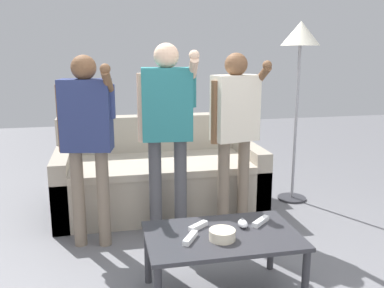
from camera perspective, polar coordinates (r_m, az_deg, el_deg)
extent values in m
plane|color=slate|center=(2.88, 1.61, -17.86)|extent=(12.00, 12.00, 0.00)
cube|color=#9E9384|center=(3.96, -4.42, -5.81)|extent=(1.86, 0.91, 0.42)
cube|color=#AA9F8F|center=(3.82, -4.34, -2.73)|extent=(1.58, 0.79, 0.06)
cube|color=#9E9384|center=(4.20, -5.19, 1.14)|extent=(1.86, 0.18, 0.41)
cube|color=#9E9384|center=(3.92, -17.05, -5.25)|extent=(0.14, 0.91, 0.59)
cube|color=#9E9384|center=(4.13, 7.50, -3.89)|extent=(0.14, 0.91, 0.59)
cube|color=#2D2D33|center=(2.53, 4.15, -12.36)|extent=(0.90, 0.56, 0.03)
cylinder|color=#2D2D33|center=(2.56, 15.17, -17.62)|extent=(0.04, 0.04, 0.38)
cylinder|color=#2D2D33|center=(2.77, -6.03, -14.78)|extent=(0.04, 0.04, 0.38)
cylinder|color=#2D2D33|center=(2.96, 10.70, -13.04)|extent=(0.04, 0.04, 0.38)
cylinder|color=beige|center=(2.44, 4.14, -12.21)|extent=(0.15, 0.15, 0.06)
ellipsoid|color=white|center=(2.61, 6.92, -10.70)|extent=(0.06, 0.09, 0.05)
cylinder|color=#4C4C51|center=(2.61, 6.85, -10.06)|extent=(0.02, 0.02, 0.01)
cylinder|color=#2D2D33|center=(4.36, 13.41, -7.17)|extent=(0.28, 0.28, 0.02)
cylinder|color=gray|center=(4.16, 13.94, 2.61)|extent=(0.03, 0.03, 1.48)
cone|color=silver|center=(4.11, 14.59, 14.38)|extent=(0.36, 0.36, 0.22)
cylinder|color=#756656|center=(3.28, -15.20, -7.17)|extent=(0.09, 0.09, 0.75)
cylinder|color=#756656|center=(3.24, -11.96, -7.24)|extent=(0.09, 0.09, 0.75)
cube|color=navy|center=(3.11, -14.20, 3.82)|extent=(0.38, 0.25, 0.51)
sphere|color=brown|center=(3.08, -14.54, 10.04)|extent=(0.18, 0.18, 0.18)
cylinder|color=brown|center=(3.16, -17.33, 3.33)|extent=(0.07, 0.07, 0.49)
cylinder|color=navy|center=(3.06, -11.03, 5.70)|extent=(0.07, 0.07, 0.24)
cylinder|color=brown|center=(2.97, -11.40, 8.25)|extent=(0.10, 0.23, 0.20)
sphere|color=brown|center=(2.89, -11.74, 9.99)|extent=(0.07, 0.07, 0.07)
cylinder|color=#47474C|center=(3.32, -5.00, -6.14)|extent=(0.10, 0.10, 0.79)
cylinder|color=#47474C|center=(3.33, -1.57, -6.03)|extent=(0.10, 0.10, 0.79)
cube|color=#28757A|center=(3.17, -3.43, 5.43)|extent=(0.39, 0.23, 0.54)
sphere|color=beige|center=(3.15, -3.52, 11.89)|extent=(0.19, 0.19, 0.19)
cylinder|color=beige|center=(3.17, -6.84, 4.90)|extent=(0.07, 0.07, 0.52)
cylinder|color=#28757A|center=(3.18, -0.04, 7.35)|extent=(0.07, 0.07, 0.26)
cylinder|color=beige|center=(3.09, 0.13, 10.07)|extent=(0.08, 0.25, 0.20)
sphere|color=beige|center=(3.01, 0.31, 11.97)|extent=(0.08, 0.08, 0.08)
cylinder|color=#756656|center=(3.44, 4.30, -5.78)|extent=(0.09, 0.09, 0.75)
cylinder|color=#756656|center=(3.53, 6.97, -5.34)|extent=(0.09, 0.09, 0.75)
cube|color=beige|center=(3.34, 5.89, 4.88)|extent=(0.39, 0.27, 0.52)
sphere|color=brown|center=(3.31, 6.03, 10.72)|extent=(0.18, 0.18, 0.18)
cylinder|color=brown|center=(3.25, 3.17, 4.30)|extent=(0.07, 0.07, 0.49)
cylinder|color=beige|center=(3.42, 8.51, 6.67)|extent=(0.07, 0.07, 0.25)
cylinder|color=brown|center=(3.35, 9.35, 8.97)|extent=(0.11, 0.23, 0.20)
sphere|color=brown|center=(3.28, 10.20, 10.52)|extent=(0.07, 0.07, 0.07)
cube|color=white|center=(2.58, 0.85, -11.12)|extent=(0.14, 0.12, 0.03)
cylinder|color=silver|center=(2.59, 1.22, -10.59)|extent=(0.01, 0.01, 0.00)
cube|color=silver|center=(2.54, 0.22, -11.07)|extent=(0.02, 0.02, 0.00)
cube|color=white|center=(2.68, 9.33, -10.36)|extent=(0.15, 0.13, 0.03)
cylinder|color=silver|center=(2.70, 9.63, -9.82)|extent=(0.01, 0.01, 0.00)
cube|color=silver|center=(2.63, 8.86, -10.37)|extent=(0.02, 0.02, 0.00)
cube|color=white|center=(2.43, -0.23, -12.67)|extent=(0.11, 0.15, 0.03)
cylinder|color=silver|center=(2.45, 0.00, -12.04)|extent=(0.01, 0.01, 0.00)
cube|color=silver|center=(2.38, -0.63, -12.77)|extent=(0.02, 0.02, 0.00)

